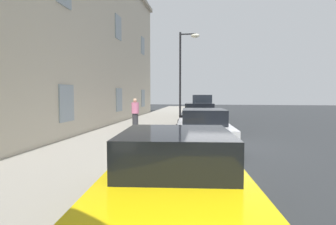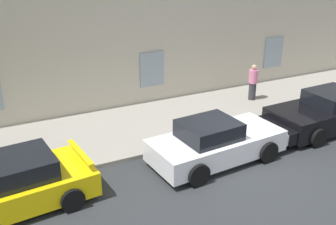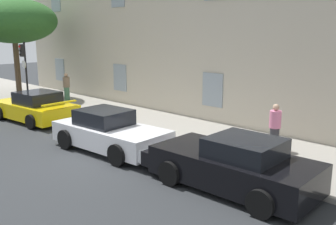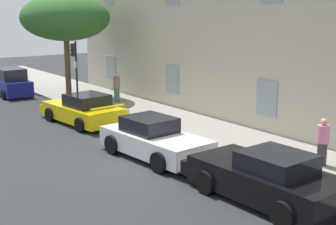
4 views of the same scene
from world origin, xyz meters
The scene contains 11 objects.
ground_plane centered at (0.00, 0.00, 0.00)m, with size 80.00×80.00×0.00m, color #2B2D30.
sidewalk centered at (0.00, 3.99, 0.07)m, with size 60.00×4.37×0.14m, color gray.
building_facade centered at (0.00, 8.63, 5.18)m, with size 33.03×5.41×10.33m.
sportscar_red_lead centered at (-6.69, 0.90, 0.61)m, with size 4.98×2.58×1.41m.
sportscar_yellow_flank centered at (-0.09, 0.64, 0.63)m, with size 4.91×2.37×1.44m.
sportscar_white_middle centered at (4.62, 0.89, 0.63)m, with size 4.90×2.34×1.46m.
hatchback_distant centered at (-15.81, 0.54, 0.77)m, with size 3.59×1.82×1.71m.
tree_near_kerb centered at (-12.17, 2.72, 4.77)m, with size 5.04×5.04×5.97m.
traffic_light centered at (-9.59, 1.98, 2.51)m, with size 0.44×0.36×3.48m.
pedestrian_admiring centered at (4.07, 4.38, 0.94)m, with size 0.47×0.47×1.60m.
pedestrian_strolling centered at (-9.55, 4.44, 0.96)m, with size 0.49×0.49×1.63m.
Camera 4 is at (13.04, -8.50, 5.19)m, focal length 49.98 mm.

